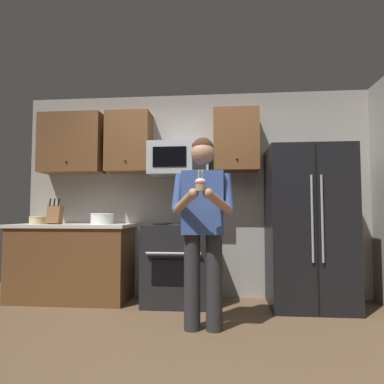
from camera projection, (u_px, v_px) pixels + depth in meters
ground_plane at (173, 351)px, 2.60m from camera, size 6.00×6.00×0.00m
wall_back at (193, 194)px, 4.42m from camera, size 4.40×0.10×2.60m
oven_range at (178, 263)px, 4.00m from camera, size 0.76×0.70×0.93m
microwave at (179, 159)px, 4.19m from camera, size 0.74×0.41×0.40m
refrigerator at (308, 227)px, 3.85m from camera, size 0.90×0.75×1.80m
cabinet_row_upper at (135, 143)px, 4.31m from camera, size 2.78×0.36×0.76m
counter_left at (72, 262)px, 4.14m from camera, size 1.44×0.66×0.92m
knife_block at (55, 215)px, 4.14m from camera, size 0.16×0.15×0.32m
bowl_large_white at (102, 218)px, 4.16m from camera, size 0.28×0.28×0.13m
bowl_small_colored at (38, 220)px, 4.20m from camera, size 0.20×0.20×0.09m
person at (203, 220)px, 3.11m from camera, size 0.60×0.48×1.76m
cupcake at (200, 184)px, 2.80m from camera, size 0.09×0.09×0.17m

